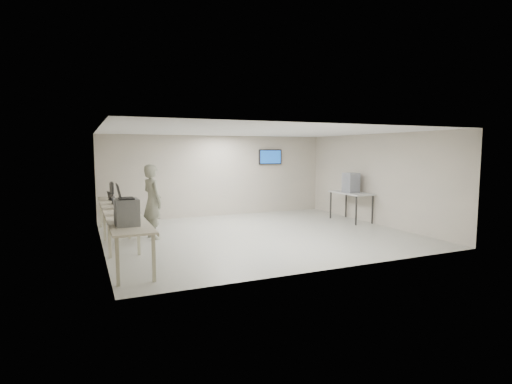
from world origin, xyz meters
name	(u,v)px	position (x,y,z in m)	size (l,w,h in m)	color
room	(259,183)	(0.03, 0.06, 1.41)	(8.01, 7.01, 2.81)	#A8A796
workbench	(120,213)	(-3.59, 0.00, 0.83)	(0.76, 6.00, 0.90)	beige
equipment_box	(127,212)	(-3.65, -2.11, 1.15)	(0.42, 0.48, 0.50)	slate
laptop_on_box	(123,195)	(-3.71, -2.11, 1.47)	(0.31, 0.37, 0.29)	black
laptop_0	(125,217)	(-3.63, -1.61, 0.98)	(0.39, 0.43, 0.30)	black
laptop_1	(122,211)	(-3.61, -0.75, 0.98)	(0.39, 0.44, 0.30)	black
laptop_2	(118,205)	(-3.62, 0.24, 0.98)	(0.39, 0.43, 0.29)	black
laptop_3	(115,201)	(-3.61, 1.11, 0.97)	(0.32, 0.36, 0.26)	black
laptop_4	(112,198)	(-3.63, 2.00, 0.97)	(0.32, 0.36, 0.25)	black
monitor_near	(112,189)	(-3.60, 2.24, 1.19)	(0.22, 0.49, 0.49)	black
monitor_far	(111,189)	(-3.60, 2.75, 1.16)	(0.19, 0.43, 0.42)	black
soldier	(152,202)	(-2.73, 0.69, 0.97)	(0.71, 0.46, 1.94)	slate
side_table	(351,195)	(3.60, 0.72, 0.87)	(0.73, 1.56, 0.94)	#AAAAAA
storage_bins	(351,183)	(3.58, 0.72, 1.25)	(0.40, 0.44, 0.63)	gray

